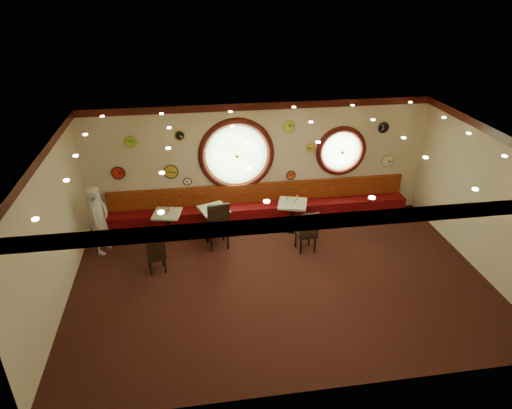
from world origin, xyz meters
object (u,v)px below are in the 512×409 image
chair_a (156,252)px  condiment_a_salt (164,211)px  chair_b (218,223)px  condiment_a_bottle (169,209)px  condiment_c_bottle (297,197)px  table_b (214,218)px  chair_c (307,229)px  condiment_c_pepper (295,202)px  condiment_c_salt (287,199)px  waiter (99,219)px  condiment_b_salt (211,206)px  table_c (292,213)px  condiment_b_bottle (219,204)px  condiment_b_pepper (212,207)px  table_a (168,222)px  condiment_a_pepper (168,212)px

chair_a → condiment_a_salt: bearing=71.4°
chair_b → condiment_a_bottle: size_ratio=5.49×
chair_b → condiment_c_bottle: bearing=10.1°
table_b → chair_c: size_ratio=1.26×
condiment_c_pepper → chair_a: bearing=-157.7°
condiment_c_salt → condiment_a_bottle: condiment_c_salt is taller
chair_a → condiment_c_bottle: size_ratio=3.80×
chair_c → waiter: 4.91m
chair_c → condiment_c_bottle: bearing=81.9°
condiment_c_bottle → condiment_b_salt: bearing=-179.9°
table_b → condiment_a_salt: bearing=-178.8°
table_c → condiment_b_bottle: condiment_b_bottle is taller
waiter → chair_b: bearing=-80.8°
condiment_c_salt → chair_c: bearing=-79.4°
condiment_a_bottle → chair_b: bearing=-32.6°
table_b → chair_b: (0.05, -0.71, 0.25)m
condiment_b_salt → condiment_b_pepper: bearing=-62.7°
condiment_a_salt → condiment_c_salt: bearing=1.1°
table_a → condiment_b_bottle: 1.35m
chair_a → condiment_b_pepper: bearing=35.9°
condiment_a_bottle → condiment_a_salt: bearing=-149.6°
condiment_a_bottle → chair_c: bearing=-20.6°
condiment_a_pepper → condiment_a_bottle: bearing=80.3°
table_c → condiment_a_salt: bearing=179.2°
condiment_c_pepper → condiment_b_bottle: condiment_b_bottle is taller
condiment_a_pepper → condiment_a_bottle: (0.02, 0.12, 0.02)m
table_c → chair_c: bearing=-84.0°
chair_a → chair_c: (3.52, 0.34, 0.08)m
table_c → condiment_b_pepper: bearing=177.7°
table_c → condiment_b_salt: size_ratio=10.38×
condiment_a_salt → chair_a: bearing=-96.1°
table_a → condiment_b_pepper: 1.18m
condiment_a_salt → condiment_a_bottle: size_ratio=0.61×
chair_c → condiment_c_salt: chair_c is taller
condiment_a_bottle → table_c: bearing=-2.1°
condiment_c_bottle → chair_b: bearing=-160.0°
condiment_a_salt → waiter: (-1.48, -0.36, 0.10)m
table_a → condiment_c_salt: 3.09m
chair_c → condiment_b_pepper: (-2.16, 1.19, 0.16)m
table_c → condiment_c_pepper: size_ratio=9.68×
table_b → condiment_c_salt: 1.94m
chair_a → condiment_a_bottle: size_ratio=4.18×
table_b → condiment_a_bottle: condiment_a_bottle is taller
condiment_a_salt → condiment_a_pepper: condiment_a_pepper is taller
condiment_a_bottle → waiter: size_ratio=0.08×
chair_b → table_c: bearing=7.9°
chair_b → condiment_c_salt: (1.85, 0.74, 0.12)m
table_b → condiment_b_bottle: size_ratio=4.97×
table_b → condiment_a_pepper: (-1.14, -0.08, 0.31)m
condiment_b_pepper → chair_b: bearing=-83.7°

